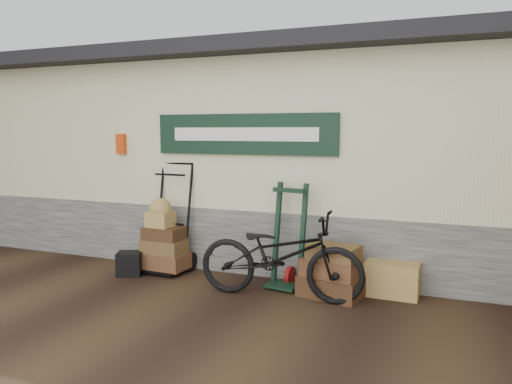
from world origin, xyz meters
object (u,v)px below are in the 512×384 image
(bicycle, at_px, (280,250))
(porter_trolley, at_px, (171,216))
(wicker_hamper, at_px, (392,279))
(black_trunk, at_px, (130,264))
(green_barrow, at_px, (288,236))
(suitcase_stack, at_px, (331,270))

(bicycle, bearing_deg, porter_trolley, 69.33)
(wicker_hamper, bearing_deg, black_trunk, -171.99)
(green_barrow, height_order, wicker_hamper, green_barrow)
(green_barrow, relative_size, black_trunk, 4.09)
(porter_trolley, bearing_deg, suitcase_stack, -4.06)
(suitcase_stack, relative_size, black_trunk, 2.25)
(porter_trolley, bearing_deg, wicker_hamper, 3.55)
(wicker_hamper, bearing_deg, porter_trolley, -179.22)
(bicycle, bearing_deg, wicker_hamper, -67.20)
(porter_trolley, distance_m, bicycle, 1.95)
(suitcase_stack, relative_size, wicker_hamper, 1.16)
(suitcase_stack, distance_m, wicker_hamper, 0.77)
(porter_trolley, bearing_deg, green_barrow, -0.57)
(green_barrow, xyz_separation_m, black_trunk, (-2.19, -0.34, -0.50))
(green_barrow, distance_m, wicker_hamper, 1.38)
(wicker_hamper, height_order, black_trunk, wicker_hamper)
(suitcase_stack, height_order, black_trunk, suitcase_stack)
(porter_trolley, distance_m, suitcase_stack, 2.46)
(green_barrow, bearing_deg, black_trunk, -162.23)
(wicker_hamper, bearing_deg, green_barrow, -173.52)
(porter_trolley, relative_size, green_barrow, 1.18)
(black_trunk, bearing_deg, suitcase_stack, 3.28)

